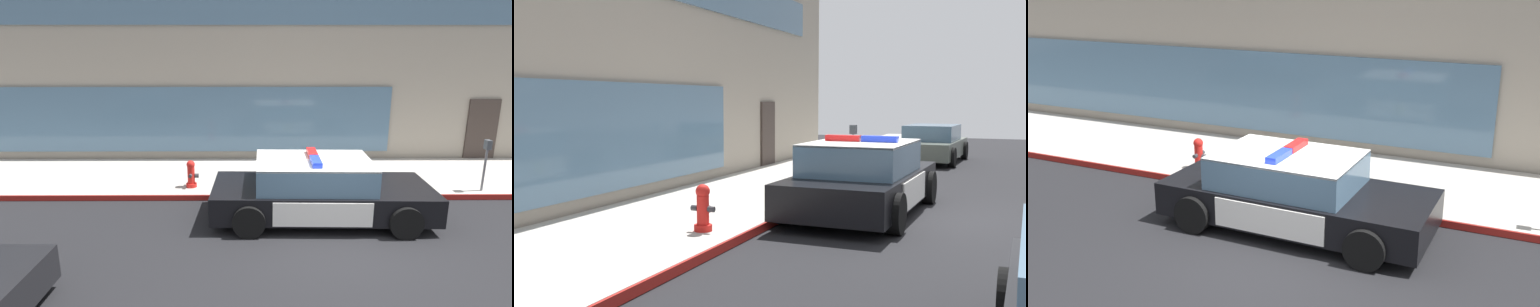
% 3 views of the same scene
% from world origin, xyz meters
% --- Properties ---
extents(ground, '(48.00, 48.00, 0.00)m').
position_xyz_m(ground, '(0.00, 0.00, 0.00)').
color(ground, black).
extents(sidewalk, '(48.00, 3.38, 0.15)m').
position_xyz_m(sidewalk, '(0.00, 3.75, 0.07)').
color(sidewalk, '#B2ADA3').
rests_on(sidewalk, ground).
extents(curb_red_paint, '(28.80, 0.04, 0.14)m').
position_xyz_m(curb_red_paint, '(0.00, 2.04, 0.08)').
color(curb_red_paint, maroon).
rests_on(curb_red_paint, ground).
extents(police_cruiser, '(4.85, 2.25, 1.49)m').
position_xyz_m(police_cruiser, '(-0.23, 0.94, 0.68)').
color(police_cruiser, black).
rests_on(police_cruiser, ground).
extents(fire_hydrant, '(0.34, 0.39, 0.73)m').
position_xyz_m(fire_hydrant, '(-3.32, 2.66, 0.50)').
color(fire_hydrant, red).
rests_on(fire_hydrant, sidewalk).
extents(car_down_street, '(4.55, 2.14, 1.29)m').
position_xyz_m(car_down_street, '(10.01, 1.05, 0.63)').
color(car_down_street, '#596056').
rests_on(car_down_street, ground).
extents(parking_meter, '(0.12, 0.18, 1.34)m').
position_xyz_m(parking_meter, '(4.23, 2.32, 1.08)').
color(parking_meter, slate).
rests_on(parking_meter, sidewalk).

